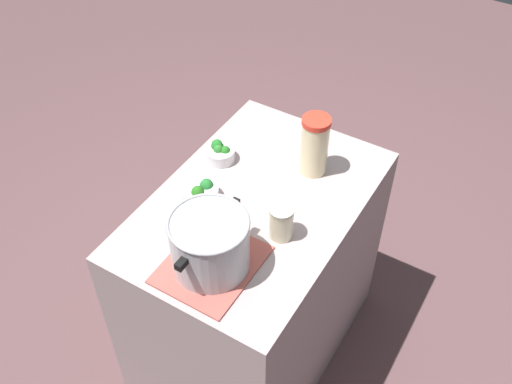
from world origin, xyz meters
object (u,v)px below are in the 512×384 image
Objects in this scene: broccoli_bowl_front at (220,153)px; broccoli_bowl_center at (201,192)px; cooking_pot at (210,243)px; mason_jar at (281,222)px; lemonade_pitcher at (314,145)px.

broccoli_bowl_center is at bearing 15.29° from broccoli_bowl_front.
cooking_pot is 2.91× the size of broccoli_bowl_front.
mason_jar reaches higher than broccoli_bowl_center.
lemonade_pitcher is at bearing -170.44° from mason_jar.
broccoli_bowl_front is (-0.22, -0.40, -0.03)m from mason_jar.
lemonade_pitcher is at bearing 173.13° from cooking_pot.
mason_jar reaches higher than broccoli_bowl_front.
broccoli_bowl_center is at bearing -38.50° from lemonade_pitcher.
broccoli_bowl_front is at bearing -164.71° from broccoli_bowl_center.
cooking_pot is 1.34× the size of lemonade_pitcher.
cooking_pot is 2.43× the size of broccoli_bowl_center.
mason_jar is at bearing 89.31° from broccoli_bowl_center.
broccoli_bowl_center is at bearing -90.69° from mason_jar.
cooking_pot is at bearing -29.12° from mason_jar.
cooking_pot is at bearing 41.07° from broccoli_bowl_center.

